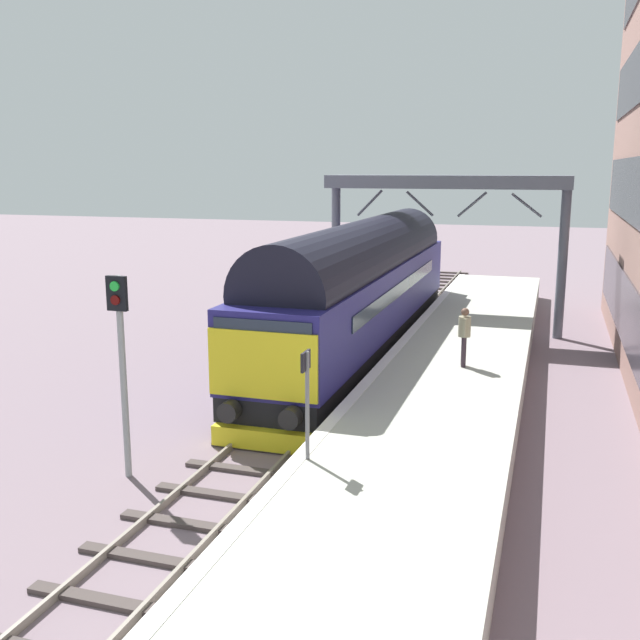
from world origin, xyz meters
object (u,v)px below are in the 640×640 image
platform_number_sign (307,389)px  diesel_locomotive (361,286)px  signal_post_mid (121,353)px  waiting_passenger (464,331)px

platform_number_sign → diesel_locomotive: bearing=99.5°
signal_post_mid → platform_number_sign: size_ratio=2.05×
waiting_passenger → diesel_locomotive: bearing=35.8°
diesel_locomotive → waiting_passenger: 5.56m
diesel_locomotive → signal_post_mid: 11.45m
signal_post_mid → waiting_passenger: 9.58m
platform_number_sign → waiting_passenger: size_ratio=1.27×
diesel_locomotive → waiting_passenger: (3.94, -3.89, -0.49)m
signal_post_mid → platform_number_sign: (4.09, -0.25, -0.30)m
diesel_locomotive → platform_number_sign: size_ratio=8.78×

